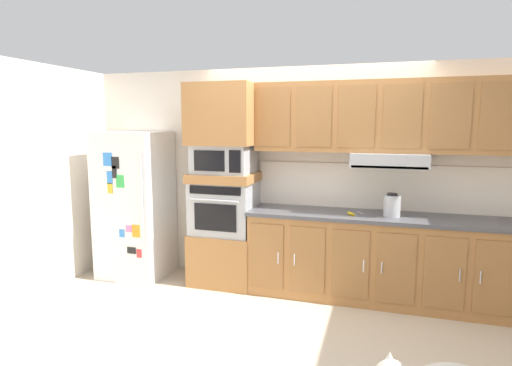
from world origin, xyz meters
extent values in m
plane|color=beige|center=(0.00, 0.00, 0.00)|extent=(9.60, 9.60, 0.00)
cube|color=silver|center=(0.00, 1.11, 1.25)|extent=(6.20, 0.12, 2.50)
cube|color=silver|center=(-2.80, 0.00, 1.25)|extent=(0.12, 7.10, 2.50)
cube|color=white|center=(-2.10, 0.68, 0.88)|extent=(0.76, 0.70, 1.76)
cylinder|color=silver|center=(-1.77, 0.31, 0.98)|extent=(0.02, 0.02, 1.10)
cube|color=black|center=(-1.94, 0.33, 0.42)|extent=(0.11, 0.01, 0.08)
cube|color=red|center=(-1.84, 0.33, 0.39)|extent=(0.06, 0.01, 0.10)
cube|color=orange|center=(-1.87, 0.33, 0.65)|extent=(0.10, 0.01, 0.15)
cube|color=#337FDB|center=(-2.20, 0.33, 1.46)|extent=(0.12, 0.01, 0.15)
cube|color=gold|center=(-2.19, 0.33, 1.13)|extent=(0.06, 0.01, 0.12)
cube|color=#337FDB|center=(-2.19, 0.33, 1.25)|extent=(0.07, 0.01, 0.15)
cube|color=pink|center=(-1.96, 0.33, 0.67)|extent=(0.08, 0.01, 0.08)
cube|color=black|center=(-2.10, 0.33, 1.42)|extent=(0.10, 0.01, 0.13)
cube|color=black|center=(-2.12, 0.33, 1.32)|extent=(0.05, 0.01, 0.14)
cube|color=#337FDB|center=(-2.06, 0.33, 0.61)|extent=(0.07, 0.01, 0.09)
cube|color=green|center=(-2.05, 0.33, 1.21)|extent=(0.10, 0.01, 0.14)
cube|color=#A8703D|center=(-0.95, 0.75, 0.30)|extent=(0.74, 0.62, 0.60)
cube|color=#A8AAAF|center=(-0.95, 0.75, 0.90)|extent=(0.70, 0.58, 0.60)
cube|color=black|center=(-0.95, 0.45, 0.84)|extent=(0.49, 0.01, 0.30)
cube|color=black|center=(-0.95, 0.45, 1.14)|extent=(0.59, 0.01, 0.09)
cylinder|color=#A8AAAF|center=(-0.95, 0.43, 1.03)|extent=(0.56, 0.02, 0.02)
cube|color=#A8703D|center=(-0.95, 0.75, 1.25)|extent=(0.74, 0.62, 0.10)
cube|color=#A8AAAF|center=(-0.95, 0.75, 1.46)|extent=(0.64, 0.53, 0.32)
cube|color=black|center=(-1.02, 0.48, 1.46)|extent=(0.35, 0.01, 0.22)
cube|color=black|center=(-0.72, 0.48, 1.46)|extent=(0.13, 0.01, 0.24)
cube|color=#A8703D|center=(-0.95, 0.75, 1.96)|extent=(0.74, 0.62, 0.68)
cube|color=#A8703D|center=(0.95, 0.75, 0.44)|extent=(3.05, 0.60, 0.88)
cube|color=#9A6738|center=(-0.36, 0.44, 0.46)|extent=(0.37, 0.01, 0.70)
cylinder|color=#BCBCC1|center=(-0.23, 0.43, 0.46)|extent=(0.01, 0.01, 0.12)
cube|color=#9A6738|center=(0.07, 0.44, 0.46)|extent=(0.37, 0.01, 0.70)
cylinder|color=#BCBCC1|center=(-0.06, 0.43, 0.46)|extent=(0.01, 0.01, 0.12)
cube|color=#9A6738|center=(0.51, 0.44, 0.46)|extent=(0.37, 0.01, 0.70)
cylinder|color=#BCBCC1|center=(0.64, 0.43, 0.46)|extent=(0.01, 0.01, 0.12)
cube|color=#9A6738|center=(0.95, 0.44, 0.46)|extent=(0.37, 0.01, 0.70)
cylinder|color=#BCBCC1|center=(0.81, 0.43, 0.46)|extent=(0.01, 0.01, 0.12)
cube|color=#9A6738|center=(1.38, 0.44, 0.46)|extent=(0.37, 0.01, 0.70)
cylinder|color=#BCBCC1|center=(1.51, 0.43, 0.46)|extent=(0.01, 0.01, 0.12)
cube|color=#9A6738|center=(1.82, 0.44, 0.46)|extent=(0.37, 0.01, 0.70)
cylinder|color=#BCBCC1|center=(1.69, 0.43, 0.46)|extent=(0.01, 0.01, 0.12)
cube|color=#4C4C51|center=(0.95, 0.75, 0.90)|extent=(3.09, 0.64, 0.04)
cube|color=white|center=(0.95, 1.04, 1.17)|extent=(3.09, 0.02, 0.50)
cube|color=#A8703D|center=(0.95, 0.88, 1.93)|extent=(3.05, 0.34, 0.74)
cube|color=#A8AAAF|center=(0.84, 0.81, 1.49)|extent=(0.76, 0.48, 0.14)
cube|color=black|center=(0.84, 0.59, 1.43)|extent=(0.72, 0.04, 0.02)
cube|color=#9A6738|center=(-0.36, 0.70, 1.93)|extent=(0.37, 0.01, 0.63)
cube|color=#9A6738|center=(0.07, 0.70, 1.93)|extent=(0.37, 0.01, 0.63)
cube|color=#9A6738|center=(0.51, 0.70, 1.93)|extent=(0.37, 0.01, 0.63)
cube|color=#9A6738|center=(0.95, 0.70, 1.93)|extent=(0.37, 0.01, 0.63)
cube|color=#9A6738|center=(1.38, 0.70, 1.93)|extent=(0.37, 0.01, 0.63)
cube|color=#9A6738|center=(1.82, 0.70, 1.93)|extent=(0.37, 0.01, 0.63)
cylinder|color=yellow|center=(0.49, 0.65, 0.93)|extent=(0.08, 0.10, 0.03)
cylinder|color=silver|center=(0.58, 0.71, 0.93)|extent=(0.08, 0.10, 0.01)
cylinder|color=#A8AAAF|center=(0.89, 0.70, 1.03)|extent=(0.17, 0.17, 0.22)
cylinder|color=black|center=(0.89, 0.70, 1.15)|extent=(0.10, 0.10, 0.02)
cone|color=beige|center=(0.86, -1.43, 0.58)|extent=(0.05, 0.05, 0.06)
camera|label=1|loc=(0.78, -3.69, 1.85)|focal=29.28mm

